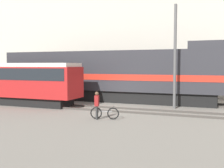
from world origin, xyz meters
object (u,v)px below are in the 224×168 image
at_px(streetcar, 10,81).
at_px(person, 97,103).
at_px(utility_pole_left, 175,57).
at_px(freight_locomotive, 110,75).
at_px(bicycle, 105,113).

height_order(streetcar, person, streetcar).
bearing_deg(streetcar, utility_pole_left, 10.60).
distance_m(freight_locomotive, person, 8.76).
relative_size(freight_locomotive, person, 12.17).
distance_m(freight_locomotive, bicycle, 8.79).
relative_size(streetcar, utility_pole_left, 1.60).
bearing_deg(bicycle, utility_pole_left, 60.30).
bearing_deg(utility_pole_left, person, -121.61).
bearing_deg(freight_locomotive, streetcar, -144.70).
height_order(streetcar, bicycle, streetcar).
bearing_deg(utility_pole_left, freight_locomotive, 158.34).
relative_size(person, utility_pole_left, 0.22).
bearing_deg(bicycle, streetcar, 161.82).
distance_m(person, utility_pole_left, 7.43).
height_order(freight_locomotive, bicycle, freight_locomotive).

